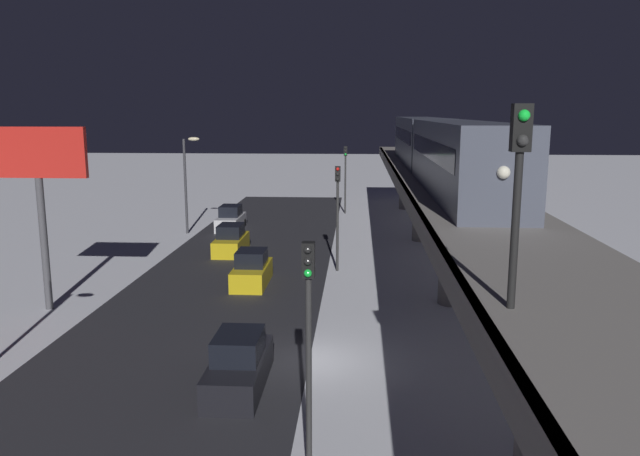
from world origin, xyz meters
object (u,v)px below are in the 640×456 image
object	(u,v)px
sedan_yellow_2	(252,271)
traffic_light_near	(309,327)
sedan_black	(239,365)
sedan_yellow	(231,241)
sedan_white	(231,220)
traffic_light_far	(345,170)
subway_train	(436,145)
commercial_billboard	(38,171)
traffic_light_mid	(338,203)
rail_signal	(519,171)

from	to	relation	value
sedan_yellow_2	traffic_light_near	size ratio (longest dim) A/B	0.65
sedan_black	sedan_yellow	distance (m)	21.41
sedan_white	traffic_light_far	distance (m)	13.07
sedan_yellow_2	traffic_light_far	size ratio (longest dim) A/B	0.65
subway_train	traffic_light_near	bearing A→B (deg)	75.99
traffic_light_near	sedan_black	bearing A→B (deg)	-61.28
sedan_white	commercial_billboard	size ratio (longest dim) A/B	0.51
sedan_white	traffic_light_far	bearing A→B (deg)	-137.50
sedan_yellow	traffic_light_mid	size ratio (longest dim) A/B	0.70
sedan_black	sedan_white	bearing A→B (deg)	102.23
subway_train	sedan_black	bearing A→B (deg)	64.67
traffic_light_near	traffic_light_far	xyz separation A→B (m)	(0.00, -43.35, 0.00)
sedan_white	sedan_yellow_2	bearing A→B (deg)	105.61
subway_train	sedan_yellow	world-z (taller)	subway_train
sedan_yellow	sedan_yellow_2	world-z (taller)	same
sedan_black	commercial_billboard	world-z (taller)	commercial_billboard
sedan_white	subway_train	bearing A→B (deg)	145.14
sedan_yellow_2	commercial_billboard	xyz separation A→B (m)	(9.25, 4.96, 6.03)
sedan_black	traffic_light_near	bearing A→B (deg)	-61.28
sedan_yellow_2	rail_signal	bearing A→B (deg)	-67.14
sedan_black	sedan_yellow	size ratio (longest dim) A/B	1.04
sedan_white	traffic_light_near	bearing A→B (deg)	104.95
sedan_yellow_2	traffic_light_far	bearing A→B (deg)	79.35
traffic_light_far	sedan_yellow_2	bearing A→B (deg)	79.35
subway_train	traffic_light_mid	distance (m)	7.31
rail_signal	sedan_white	xyz separation A→B (m)	(13.58, -37.76, -7.68)
sedan_black	sedan_yellow	xyz separation A→B (m)	(4.60, -20.91, 0.00)
sedan_yellow	traffic_light_far	xyz separation A→B (m)	(-7.50, -17.15, 3.40)
subway_train	traffic_light_far	world-z (taller)	subway_train
rail_signal	sedan_yellow	distance (m)	32.35
sedan_black	traffic_light_near	world-z (taller)	traffic_light_near
traffic_light_near	traffic_light_far	world-z (taller)	same
rail_signal	traffic_light_near	world-z (taller)	rail_signal
sedan_yellow_2	commercial_billboard	world-z (taller)	commercial_billboard
sedan_white	sedan_black	world-z (taller)	same
rail_signal	commercial_billboard	distance (m)	24.54
subway_train	traffic_light_mid	world-z (taller)	subway_train
commercial_billboard	traffic_light_mid	bearing A→B (deg)	-149.34
rail_signal	sedan_yellow_2	world-z (taller)	rail_signal
sedan_yellow	traffic_light_near	size ratio (longest dim) A/B	0.70
traffic_light_near	sedan_yellow	bearing A→B (deg)	-74.03
traffic_light_near	traffic_light_mid	xyz separation A→B (m)	(0.00, -21.68, 0.00)
sedan_white	sedan_yellow_2	size ratio (longest dim) A/B	1.09
sedan_black	traffic_light_near	xyz separation A→B (m)	(-2.90, 5.29, 3.40)
traffic_light_mid	subway_train	bearing A→B (deg)	-157.64
traffic_light_mid	rail_signal	bearing A→B (deg)	99.87
sedan_yellow	traffic_light_far	bearing A→B (deg)	-113.62
traffic_light_far	rail_signal	bearing A→B (deg)	95.28
sedan_yellow_2	traffic_light_mid	bearing A→B (deg)	35.19
sedan_yellow_2	traffic_light_near	bearing A→B (deg)	-75.64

